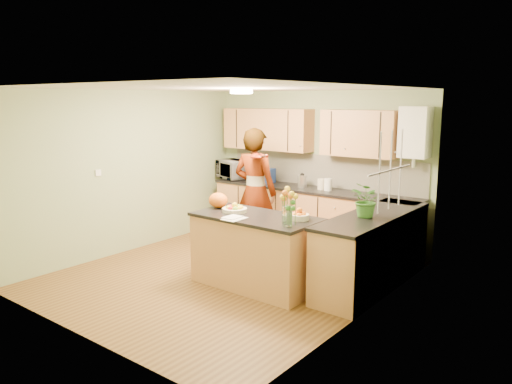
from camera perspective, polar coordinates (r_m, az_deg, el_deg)
The scene contains 28 objects.
floor at distance 6.89m, azimuth -3.18°, elevation -9.47°, with size 4.50×4.50×0.00m, color brown.
ceiling at distance 6.48m, azimuth -3.41°, elevation 11.80°, with size 4.00×4.50×0.02m, color silver.
wall_back at distance 8.37m, azimuth 6.92°, elevation 2.87°, with size 4.00×0.02×2.50m, color #91AA79.
wall_front at distance 5.13m, azimuth -20.10°, elevation -2.54°, with size 4.00×0.02×2.50m, color #91AA79.
wall_left at distance 8.02m, azimuth -14.11°, elevation 2.29°, with size 0.02×4.50×2.50m, color #91AA79.
wall_right at distance 5.48m, azimuth 12.63°, elevation -1.35°, with size 0.02×4.50×2.50m, color #91AA79.
back_counter at distance 8.21m, azimuth 6.31°, elevation -2.80°, with size 3.64×0.62×0.94m.
right_counter at distance 6.54m, azimuth 13.20°, elevation -6.48°, with size 0.62×2.24×0.94m.
splashback at distance 8.32m, azimuth 7.45°, elevation 2.45°, with size 3.60×0.02×0.52m, color white.
upper_cabinets at distance 8.26m, azimuth 5.35°, elevation 6.98°, with size 3.20×0.34×0.70m.
boiler at distance 7.43m, azimuth 17.74°, elevation 6.50°, with size 0.40×0.30×0.86m.
window_right at distance 5.98m, azimuth 15.17°, elevation 2.43°, with size 0.01×1.30×1.05m.
light_switch at distance 7.65m, azimuth -17.59°, elevation 2.11°, with size 0.02×0.09×0.09m, color white.
ceiling_lamp at distance 6.71m, azimuth -1.68°, elevation 11.43°, with size 0.30×0.30×0.07m.
peninsula_island at distance 6.39m, azimuth -0.01°, elevation -6.72°, with size 1.60×0.82×0.92m.
fruit_dish at distance 6.47m, azimuth -2.45°, elevation -1.87°, with size 0.32×0.32×0.11m.
orange_bowl at distance 6.06m, azimuth 4.97°, elevation -2.63°, with size 0.24×0.24×0.14m.
flower_vase at distance 5.71m, azimuth 3.63°, elevation -0.57°, with size 0.28×0.28×0.51m.
orange_bag at distance 6.71m, azimuth -4.34°, elevation -0.95°, with size 0.27×0.23×0.21m, color orange.
papers at distance 6.10m, azimuth -2.49°, elevation -3.03°, with size 0.21×0.29×0.01m, color silver.
violinist at distance 7.58m, azimuth -0.10°, elevation 0.02°, with size 0.71×0.47×1.94m, color tan.
violin at distance 7.20m, azimuth 0.07°, elevation 4.15°, with size 0.64×0.26×0.13m, color #570B05, non-canonical shape.
microwave at distance 9.06m, azimuth -2.67°, elevation 2.59°, with size 0.60×0.41×0.33m, color white.
blue_box at distance 8.59m, azimuth 1.04°, elevation 1.88°, with size 0.31×0.23×0.25m, color #213F97.
kettle at distance 8.20m, azimuth 5.29°, elevation 1.32°, with size 0.14×0.14×0.27m.
jar_cream at distance 8.01m, azimuth 7.44°, elevation 0.89°, with size 0.11×0.11×0.17m, color beige.
jar_white at distance 7.94m, azimuth 8.23°, elevation 0.85°, with size 0.12×0.12×0.19m, color white.
potted_plant at distance 6.18m, azimuth 12.59°, elevation -0.91°, with size 0.39×0.34×0.43m, color #346E24.
Camera 1 is at (4.28, -4.86, 2.35)m, focal length 35.00 mm.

